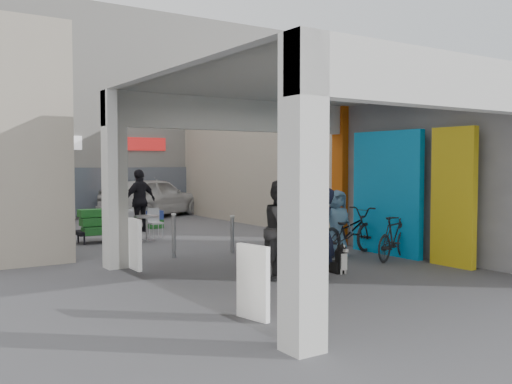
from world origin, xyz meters
TOP-DOWN VIEW (x-y plane):
  - ground at (0.00, 0.00)m, footprint 90.00×90.00m
  - arcade_canopy at (0.54, -0.82)m, footprint 6.40×6.45m
  - far_building at (-0.00, 13.99)m, footprint 18.00×4.08m
  - plaza_bldg_right at (4.50, 7.50)m, footprint 2.00×9.00m
  - bollard_left at (-1.51, 2.47)m, footprint 0.09×0.09m
  - bollard_center at (-0.08, 2.35)m, footprint 0.09×0.09m
  - bollard_right at (1.48, 2.30)m, footprint 0.09×0.09m
  - advert_board_near at (-2.75, -2.61)m, footprint 0.20×0.55m
  - advert_board_far at (-2.75, 1.60)m, footprint 0.11×0.55m
  - cafe_set at (-1.09, 5.53)m, footprint 1.35×1.09m
  - produce_stand at (-2.04, 5.74)m, footprint 1.31×0.71m
  - crate_stack at (0.38, 7.90)m, footprint 0.47×0.38m
  - border_collie at (0.33, -0.88)m, footprint 0.22×0.43m
  - man_with_dog at (-0.26, -1.11)m, footprint 0.70×0.69m
  - man_back_turned at (-0.79, -0.57)m, footprint 1.08×1.01m
  - man_elderly at (1.64, 0.67)m, footprint 0.78×0.57m
  - man_crates at (-0.37, 7.26)m, footprint 1.19×0.77m
  - bicycle_front at (1.93, 0.61)m, footprint 2.13×1.12m
  - bicycle_rear at (2.30, -0.41)m, footprint 1.64×0.95m
  - white_van at (1.87, 11.50)m, footprint 4.83×3.47m

SIDE VIEW (x-z plane):
  - ground at x=0.00m, z-range 0.00..0.00m
  - border_collie at x=0.33m, z-range -0.06..0.53m
  - crate_stack at x=0.38m, z-range 0.00..0.56m
  - cafe_set at x=-1.09m, z-range -0.12..0.70m
  - produce_stand at x=-2.04m, z-range -0.09..0.77m
  - bollard_center at x=-0.08m, z-range 0.00..0.84m
  - bollard_right at x=1.48m, z-range 0.00..0.89m
  - bicycle_rear at x=2.30m, z-range 0.00..0.95m
  - bollard_left at x=-1.51m, z-range 0.00..0.95m
  - advert_board_near at x=-2.75m, z-range 0.01..1.01m
  - advert_board_far at x=-2.75m, z-range 0.01..1.01m
  - bicycle_front at x=1.93m, z-range 0.00..1.07m
  - man_elderly at x=1.64m, z-range 0.00..1.48m
  - white_van at x=1.87m, z-range 0.00..1.53m
  - man_with_dog at x=-0.26m, z-range 0.00..1.64m
  - man_back_turned at x=-0.79m, z-range 0.00..1.77m
  - man_crates at x=-0.37m, z-range 0.00..1.89m
  - arcade_canopy at x=0.54m, z-range -0.90..5.50m
  - plaza_bldg_right at x=4.50m, z-range 0.00..5.00m
  - far_building at x=0.00m, z-range -0.01..7.99m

